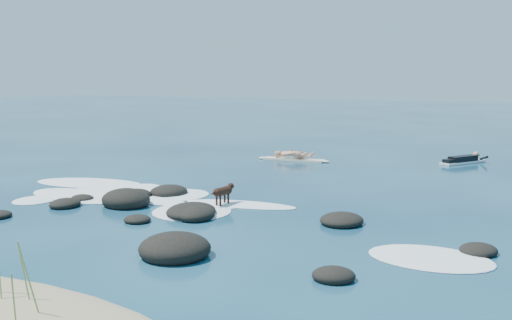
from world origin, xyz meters
The scene contains 6 objects.
ground centered at (0.00, 0.00, 0.00)m, with size 160.00×160.00×0.00m, color #0A2642.
reef_rocks centered at (-0.70, -1.01, 0.12)m, with size 12.69×6.62×0.66m.
breaking_foam centered at (-2.70, 0.63, 0.01)m, with size 15.43×5.54×0.12m.
standing_surfer_rig centered at (-1.93, 10.13, 0.74)m, with size 3.30×0.73×1.88m.
paddling_surfer_rig centered at (4.93, 12.58, 0.15)m, with size 1.85×2.37×0.45m.
dog centered at (-0.33, 0.91, 0.43)m, with size 0.37×1.02×0.65m.
Camera 1 is at (7.43, -13.03, 3.63)m, focal length 40.00 mm.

